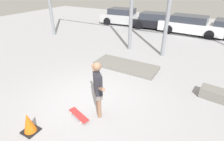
% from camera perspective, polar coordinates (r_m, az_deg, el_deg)
% --- Properties ---
extents(ground_plane, '(36.00, 36.00, 0.00)m').
position_cam_1_polar(ground_plane, '(6.04, -7.23, -10.36)').
color(ground_plane, '#9E9EA3').
extents(skateboarder, '(1.11, 1.09, 1.77)m').
position_cam_1_polar(skateboarder, '(4.93, -4.61, -5.57)').
color(skateboarder, '#8C664C').
rests_on(skateboarder, ground_plane).
extents(skateboard, '(0.84, 0.45, 0.08)m').
position_cam_1_polar(skateboard, '(5.53, -10.82, -14.06)').
color(skateboard, red).
rests_on(skateboard, ground_plane).
extents(manual_pad, '(2.94, 1.21, 0.17)m').
position_cam_1_polar(manual_pad, '(8.25, 4.52, 1.54)').
color(manual_pad, slate).
rests_on(manual_pad, ground_plane).
extents(parked_car_silver, '(4.15, 2.15, 1.40)m').
position_cam_1_polar(parked_car_silver, '(16.69, 3.64, 17.12)').
color(parked_car_silver, '#B7BABF').
rests_on(parked_car_silver, ground_plane).
extents(parked_car_black, '(4.04, 2.05, 1.27)m').
position_cam_1_polar(parked_car_black, '(15.58, 13.93, 15.42)').
color(parked_car_black, black).
rests_on(parked_car_black, ground_plane).
extents(parked_car_white, '(4.62, 2.04, 1.34)m').
position_cam_1_polar(parked_car_white, '(14.80, 24.17, 13.39)').
color(parked_car_white, white).
rests_on(parked_car_white, ground_plane).
extents(traffic_cone, '(0.41, 0.41, 0.61)m').
position_cam_1_polar(traffic_cone, '(5.34, -25.57, -15.24)').
color(traffic_cone, black).
rests_on(traffic_cone, ground_plane).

